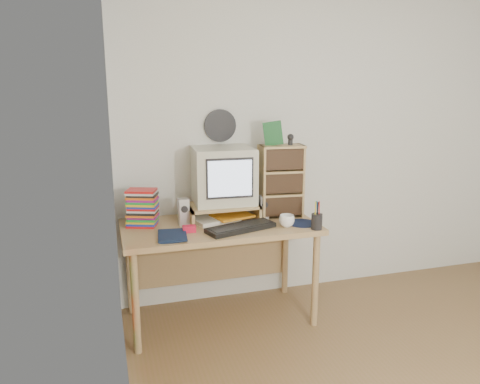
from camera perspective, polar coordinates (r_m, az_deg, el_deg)
back_wall at (r=4.00m, az=10.62°, el=5.76°), size 3.50×0.00×3.50m
left_wall at (r=1.85m, az=-13.94°, el=-3.16°), size 0.00×3.50×3.50m
curtain at (r=2.34m, az=-13.45°, el=-2.21°), size 0.00×2.20×2.20m
wall_disc at (r=3.63m, az=-2.44°, el=8.09°), size 0.25×0.02×0.25m
desk at (r=3.50m, az=-2.74°, el=-5.76°), size 1.40×0.70×0.75m
monitor_riser at (r=3.48m, az=-2.13°, el=-1.94°), size 0.52×0.30×0.12m
crt_monitor at (r=3.48m, az=-1.99°, el=2.02°), size 0.46×0.46×0.42m
speaker_left at (r=3.39m, az=-6.89°, el=-2.40°), size 0.08×0.08×0.20m
speaker_right at (r=3.52m, az=2.88°, el=-1.84°), size 0.07×0.07×0.18m
keyboard at (r=3.27m, az=0.10°, el=-4.38°), size 0.52×0.30×0.03m
dvd_stack at (r=3.40m, az=-11.82°, el=-1.77°), size 0.24×0.20×0.29m
cd_rack at (r=3.56m, az=5.08°, el=1.32°), size 0.35×0.21×0.55m
mug at (r=3.35m, az=5.73°, el=-3.51°), size 0.12×0.12×0.09m
diary at (r=3.15m, az=-9.97°, el=-5.15°), size 0.25×0.20×0.05m
mousepad at (r=3.45m, az=7.59°, el=-3.79°), size 0.27×0.27×0.00m
pen_cup at (r=3.31m, az=9.35°, el=-3.21°), size 0.10×0.10×0.16m
papers at (r=3.49m, az=-2.31°, el=-3.13°), size 0.38×0.32×0.04m
red_box at (r=3.24m, az=-6.21°, el=-4.49°), size 0.09×0.06×0.04m
game_box at (r=3.49m, az=4.04°, el=7.14°), size 0.14×0.06×0.18m
webcam at (r=3.53m, az=6.17°, el=6.40°), size 0.05×0.05×0.08m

